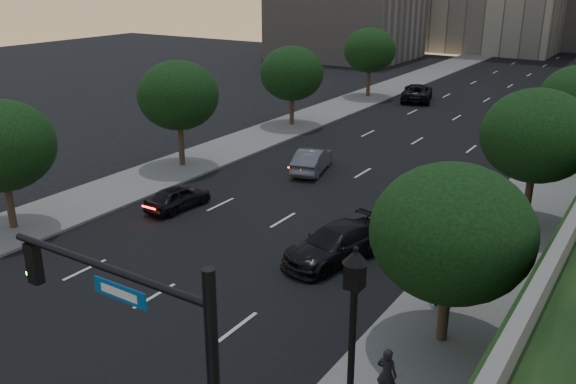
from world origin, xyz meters
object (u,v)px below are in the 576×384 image
Objects in this scene: sedan_far_left at (417,92)px; pedestrian_c at (490,252)px; pedestrian_a at (387,374)px; pedestrian_b at (441,282)px; sedan_near_left at (178,197)px; street_lamp at (352,353)px; sedan_near_right at (335,244)px; sedan_mid_left at (312,160)px; sedan_far_right at (501,117)px.

pedestrian_c reaches higher than sedan_far_left.
pedestrian_b reaches higher than pedestrian_a.
pedestrian_a reaches higher than sedan_near_left.
street_lamp reaches higher than sedan_near_right.
sedan_far_left reaches higher than sedan_near_right.
sedan_near_right is at bearing -16.85° from pedestrian_b.
sedan_mid_left is at bearing -60.10° from pedestrian_c.
sedan_far_left is at bearing -70.90° from pedestrian_a.
pedestrian_a is at bearing 93.22° from sedan_far_left.
pedestrian_c is (0.53, 11.39, -1.64)m from street_lamp.
street_lamp is 10.80m from sedan_near_right.
pedestrian_c is at bearing -170.97° from sedan_near_left.
pedestrian_b is (5.61, -29.96, 0.37)m from sedan_far_right.
sedan_near_left is 0.72× the size of sedan_near_right.
sedan_far_left is at bearing -92.85° from pedestrian_c.
sedan_mid_left is 24.60m from sedan_far_left.
sedan_far_right is at bearing -80.92° from pedestrian_b.
sedan_far_right is at bearing -124.56° from sedan_mid_left.
sedan_far_right is at bearing 130.44° from sedan_far_left.
sedan_far_left is 35.97m from sedan_near_right.
sedan_far_left is 36.02m from pedestrian_c.
sedan_far_left is at bearing 109.34° from street_lamp.
sedan_far_left is at bearing -85.78° from sedan_near_left.
pedestrian_a is (12.82, -17.49, 0.24)m from sedan_mid_left.
sedan_near_left is 15.83m from pedestrian_c.
sedan_mid_left is at bearing -124.04° from sedan_far_right.
sedan_far_left is 11.25m from sedan_far_right.
sedan_near_left is 17.56m from pedestrian_a.
street_lamp is 1.07× the size of sedan_near_right.
street_lamp is 0.97× the size of sedan_far_left.
pedestrian_b is at bearing -0.89° from sedan_near_right.
sedan_far_left is 44.74m from pedestrian_a.
sedan_near_right is at bearing 88.84° from sedan_far_left.
sedan_mid_left is at bearing -55.07° from pedestrian_a.
street_lamp is at bearing 90.26° from pedestrian_b.
street_lamp is 18.34m from sedan_near_left.
pedestrian_c is at bearing 87.35° from street_lamp.
street_lamp reaches higher than pedestrian_c.
pedestrian_c is at bearing 134.36° from sedan_mid_left.
sedan_near_left is (-15.24, 10.01, -1.99)m from street_lamp.
sedan_mid_left is at bearing -44.65° from pedestrian_b.
sedan_mid_left is 21.69m from pedestrian_a.
street_lamp reaches higher than sedan_near_left.
street_lamp is 3.31× the size of pedestrian_c.
sedan_mid_left reaches higher than sedan_near_left.
pedestrian_c is (15.77, 1.38, 0.35)m from sedan_near_left.
sedan_mid_left is at bearing -102.11° from sedan_near_left.
sedan_mid_left is 1.11× the size of sedan_far_right.
sedan_far_right reaches higher than sedan_near_left.
street_lamp is 2.45m from pedestrian_a.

